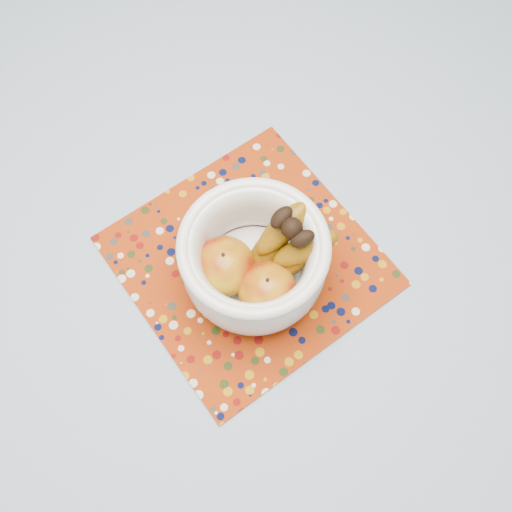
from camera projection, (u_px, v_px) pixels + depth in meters
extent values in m
plane|color=#2D2826|center=(257.00, 335.00, 1.63)|extent=(4.00, 4.00, 0.00)
cube|color=brown|center=(258.00, 210.00, 0.96)|extent=(1.20, 1.20, 0.04)
cylinder|color=brown|center=(208.00, 31.00, 1.60)|extent=(0.06, 0.06, 0.71)
cylinder|color=brown|center=(467.00, 436.00, 1.32)|extent=(0.04, 0.04, 0.42)
cube|color=#657FA8|center=(258.00, 203.00, 0.94)|extent=(1.32, 1.32, 0.01)
cube|color=#912A07|center=(248.00, 261.00, 0.89)|extent=(0.44, 0.44, 0.00)
cylinder|color=white|center=(254.00, 277.00, 0.87)|extent=(0.10, 0.10, 0.01)
cylinder|color=white|center=(254.00, 274.00, 0.86)|extent=(0.15, 0.15, 0.01)
torus|color=white|center=(254.00, 246.00, 0.77)|extent=(0.20, 0.20, 0.02)
ellipsoid|color=maroon|center=(225.00, 266.00, 0.82)|extent=(0.09, 0.09, 0.08)
ellipsoid|color=maroon|center=(267.00, 290.00, 0.81)|extent=(0.08, 0.08, 0.07)
sphere|color=black|center=(292.00, 228.00, 0.77)|extent=(0.03, 0.03, 0.03)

